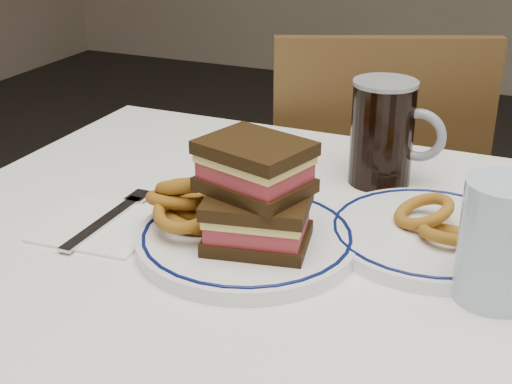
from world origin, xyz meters
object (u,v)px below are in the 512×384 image
at_px(beer_mug, 384,132).
at_px(far_plate, 430,234).
at_px(main_plate, 247,239).
at_px(chair_far, 366,214).
at_px(reuben_sandwich, 256,194).

relative_size(beer_mug, far_plate, 0.60).
bearing_deg(main_plate, beer_mug, 68.87).
relative_size(chair_far, beer_mug, 5.91).
height_order(beer_mug, far_plate, beer_mug).
distance_m(chair_far, far_plate, 0.68).
relative_size(chair_far, reuben_sandwich, 6.17).
bearing_deg(main_plate, reuben_sandwich, -36.16).
distance_m(main_plate, reuben_sandwich, 0.07).
relative_size(main_plate, reuben_sandwich, 1.84).
bearing_deg(far_plate, chair_far, 110.82).
distance_m(chair_far, main_plate, 0.73).
relative_size(reuben_sandwich, far_plate, 0.58).
distance_m(chair_far, beer_mug, 0.56).
xyz_separation_m(beer_mug, far_plate, (0.10, -0.16, -0.07)).
height_order(main_plate, far_plate, main_plate).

